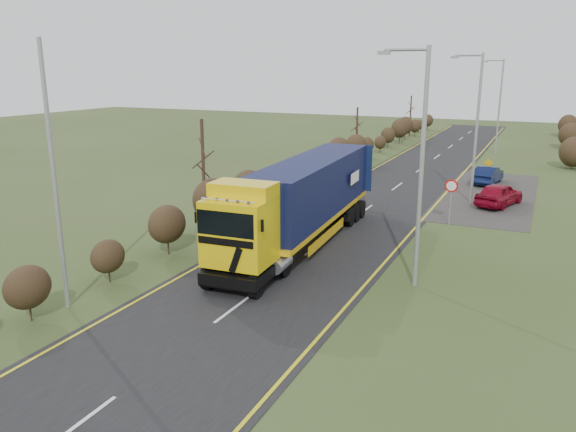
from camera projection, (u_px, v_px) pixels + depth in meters
The scene contains 14 objects.
ground at pixel (282, 273), 24.33m from camera, with size 160.00×160.00×0.00m, color #33421C.
road at pixel (355, 218), 33.09m from camera, with size 8.00×120.00×0.02m, color black.
layby at pixel (489, 195), 39.22m from camera, with size 6.00×18.00×0.02m, color #2B2926.
lane_markings at pixel (353, 219), 32.82m from camera, with size 7.52×116.00×0.01m.
hedgerow at pixel (248, 189), 33.27m from camera, with size 2.24×102.04×6.05m.
lorry at pixel (303, 198), 27.58m from camera, with size 3.28×15.42×4.26m.
car_red_hatchback at pixel (499, 194), 35.96m from camera, with size 1.76×4.37×1.49m, color maroon.
car_blue_sedan at pixel (488, 175), 42.74m from camera, with size 1.43×4.12×1.36m, color #091235.
streetlight_near at pixel (419, 159), 21.62m from camera, with size 2.00×0.19×9.42m.
streetlight_mid at pixel (475, 122), 35.71m from camera, with size 2.02×0.19×9.51m.
streetlight_far at pixel (499, 102), 56.92m from camera, with size 2.01×0.19×9.46m.
left_pole at pixel (54, 180), 19.60m from camera, with size 0.16×0.16×9.60m, color #95999A.
speed_sign at pixel (451, 193), 31.23m from camera, with size 0.72×0.10×2.62m.
warning_board at pixel (488, 167), 44.15m from camera, with size 0.64×0.11×1.69m.
Camera 1 is at (9.85, -20.65, 8.62)m, focal length 35.00 mm.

